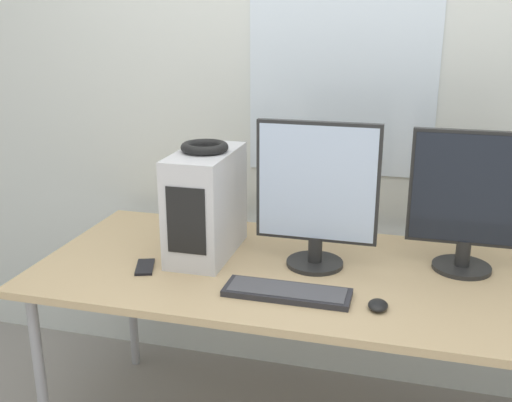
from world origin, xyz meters
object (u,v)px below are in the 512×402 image
object	(u,v)px
keyboard	(287,292)
mouse	(378,305)
pc_tower	(206,204)
monitor_right_near	(469,200)
cell_phone	(145,267)
headphones	(205,147)
monitor_main	(317,193)

from	to	relation	value
keyboard	mouse	world-z (taller)	mouse
pc_tower	monitor_right_near	distance (m)	0.96
monitor_right_near	cell_phone	bearing A→B (deg)	-165.37
pc_tower	cell_phone	world-z (taller)	pc_tower
monitor_right_near	headphones	bearing A→B (deg)	-174.44
headphones	keyboard	world-z (taller)	headphones
mouse	keyboard	bearing A→B (deg)	176.31
monitor_right_near	mouse	bearing A→B (deg)	-124.90
headphones	cell_phone	distance (m)	0.49
pc_tower	monitor_main	world-z (taller)	monitor_main
headphones	mouse	size ratio (longest dim) A/B	2.13
monitor_right_near	mouse	size ratio (longest dim) A/B	6.19
monitor_main	mouse	world-z (taller)	monitor_main
headphones	monitor_right_near	xyz separation A→B (m)	(0.95, 0.09, -0.16)
monitor_main	cell_phone	xyz separation A→B (m)	(-0.60, -0.19, -0.27)
monitor_main	mouse	bearing A→B (deg)	-48.87
monitor_main	keyboard	world-z (taller)	monitor_main
headphones	monitor_right_near	distance (m)	0.97
cell_phone	keyboard	bearing A→B (deg)	-27.72
headphones	monitor_main	bearing A→B (deg)	-1.32
monitor_right_near	keyboard	size ratio (longest dim) A/B	1.22
headphones	mouse	bearing A→B (deg)	-23.77
pc_tower	keyboard	xyz separation A→B (m)	(0.38, -0.28, -0.19)
monitor_main	pc_tower	bearing A→B (deg)	178.79
monitor_main	mouse	xyz separation A→B (m)	(0.25, -0.29, -0.27)
monitor_main	cell_phone	bearing A→B (deg)	-162.31
headphones	pc_tower	bearing A→B (deg)	-90.00
pc_tower	monitor_main	size ratio (longest dim) A/B	0.77
keyboard	mouse	size ratio (longest dim) A/B	5.08
mouse	cell_phone	size ratio (longest dim) A/B	0.56
monitor_main	monitor_right_near	size ratio (longest dim) A/B	1.05
monitor_right_near	monitor_main	bearing A→B (deg)	-168.96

